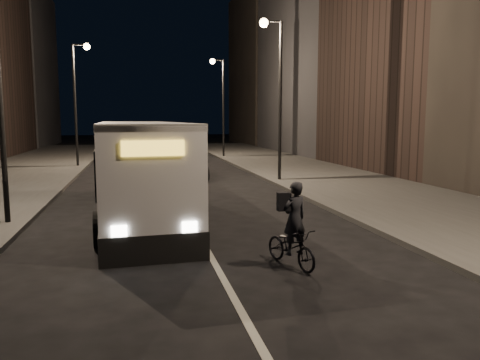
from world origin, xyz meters
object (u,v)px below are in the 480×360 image
streetlight_left_far (79,88)px  city_bus (139,165)px  streetlight_right_far (220,94)px  car_far (165,149)px  cyclist_on_bicycle (292,239)px  streetlight_right_mid (275,78)px  car_near (193,165)px  car_mid (149,156)px  streetlight_left_near (6,48)px

streetlight_left_far → city_bus: 17.69m
streetlight_right_far → car_far: size_ratio=1.98×
city_bus → cyclist_on_bicycle: bearing=-66.8°
streetlight_right_mid → car_near: bearing=141.0°
car_mid → car_far: (1.60, 8.54, -0.10)m
car_mid → streetlight_left_far: bearing=9.1°
car_near → cyclist_on_bicycle: bearing=-83.2°
streetlight_left_far → city_bus: size_ratio=0.68×
streetlight_right_mid → streetlight_right_far: same height
car_far → streetlight_left_far: bearing=-125.6°
city_bus → streetlight_left_near: bearing=-166.3°
streetlight_left_near → streetlight_right_far: bearing=66.0°
cyclist_on_bicycle → car_near: bearing=72.1°
streetlight_left_near → car_far: streetlight_left_near is taller
city_bus → car_near: (3.07, 10.04, -1.01)m
streetlight_left_near → city_bus: size_ratio=0.68×
cyclist_on_bicycle → car_mid: 24.46m
streetlight_right_mid → streetlight_left_far: same height
streetlight_left_far → car_mid: (4.53, 0.73, -4.66)m
car_mid → car_far: bearing=-100.7°
streetlight_left_near → car_near: 13.85m
car_near → car_far: (-0.67, 16.14, -0.12)m
car_mid → car_far: size_ratio=1.04×
cyclist_on_bicycle → streetlight_right_mid: bearing=56.4°
streetlight_left_near → cyclist_on_bicycle: size_ratio=4.16×
streetlight_left_far → streetlight_left_near: bearing=-90.0°
streetlight_right_mid → streetlight_left_far: 14.62m
streetlight_right_mid → city_bus: 10.43m
streetlight_left_near → car_far: bearing=77.3°
car_mid → city_bus: bearing=87.3°
car_near → car_far: size_ratio=1.03×
streetlight_right_mid → streetlight_right_far: (0.00, 16.00, 0.00)m
cyclist_on_bicycle → car_far: cyclist_on_bicycle is taller
car_mid → cyclist_on_bicycle: bearing=95.7°
cyclist_on_bicycle → car_far: (-0.85, 32.88, -0.05)m
streetlight_right_far → cyclist_on_bicycle: streetlight_right_far is taller
streetlight_right_far → car_mid: size_ratio=1.91×
city_bus → car_near: city_bus is taller
streetlight_left_far → car_near: 10.72m
streetlight_right_far → streetlight_left_near: same height
streetlight_right_mid → car_mid: bearing=119.7°
streetlight_left_far → cyclist_on_bicycle: (6.98, -23.61, -4.71)m
streetlight_right_far → cyclist_on_bicycle: (-3.68, -29.61, -4.71)m
streetlight_right_far → car_near: size_ratio=1.92×
streetlight_right_mid → streetlight_left_far: size_ratio=1.00×
cyclist_on_bicycle → streetlight_right_far: bearing=64.4°
streetlight_left_near → cyclist_on_bicycle: bearing=-38.8°
streetlight_left_far → cyclist_on_bicycle: size_ratio=4.16×
streetlight_left_near → city_bus: streetlight_left_near is taller
streetlight_left_far → cyclist_on_bicycle: 25.07m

